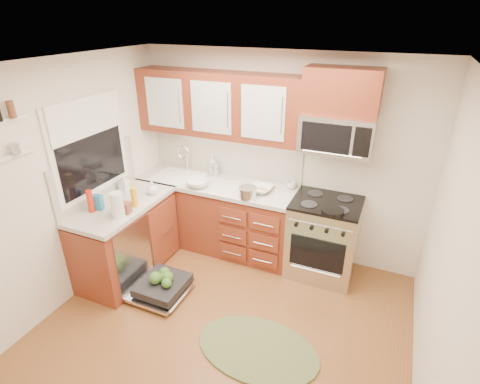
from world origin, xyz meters
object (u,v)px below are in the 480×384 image
at_px(dishwasher, 160,287).
at_px(bowl_a, 260,189).
at_px(upper_cabinets, 218,105).
at_px(skillet, 333,212).
at_px(paper_towel_roll, 117,205).
at_px(bowl_b, 197,183).
at_px(rug, 258,349).
at_px(microwave, 337,134).
at_px(stock_pot, 248,192).
at_px(cutting_board, 263,187).
at_px(cup, 291,185).
at_px(sink, 179,185).
at_px(range, 323,238).

height_order(dishwasher, bowl_a, bowl_a).
relative_size(upper_cabinets, skillet, 8.80).
distance_m(upper_cabinets, dishwasher, 2.19).
height_order(paper_towel_roll, bowl_b, paper_towel_roll).
distance_m(upper_cabinets, skillet, 1.80).
distance_m(dishwasher, rug, 1.31).
distance_m(microwave, stock_pot, 1.17).
distance_m(microwave, cutting_board, 1.11).
xyz_separation_m(stock_pot, cup, (0.39, 0.43, -0.02)).
bearing_deg(sink, cutting_board, 6.58).
bearing_deg(cutting_board, range, -8.50).
bearing_deg(stock_pot, microwave, 20.69).
bearing_deg(upper_cabinets, dishwasher, -96.04).
height_order(microwave, stock_pot, microwave).
xyz_separation_m(paper_towel_roll, cup, (1.45, 1.39, -0.09)).
relative_size(skillet, cutting_board, 0.93).
distance_m(skillet, stock_pot, 0.98).
xyz_separation_m(microwave, sink, (-1.93, -0.13, -0.90)).
bearing_deg(bowl_b, cup, 20.46).
xyz_separation_m(range, sink, (-1.93, -0.01, 0.33)).
bearing_deg(skillet, stock_pot, 177.66).
xyz_separation_m(range, dishwasher, (-1.54, -1.13, -0.38)).
height_order(sink, rug, sink).
xyz_separation_m(range, skillet, (0.11, -0.25, 0.50)).
bearing_deg(dishwasher, microwave, 39.07).
distance_m(sink, rug, 2.32).
bearing_deg(cutting_board, stock_pot, -102.15).
distance_m(sink, skillet, 2.06).
height_order(range, skillet, skillet).
xyz_separation_m(upper_cabinets, skillet, (1.51, -0.40, -0.90)).
height_order(upper_cabinets, bowl_a, upper_cabinets).
bearing_deg(range, upper_cabinets, 174.11).
xyz_separation_m(skillet, bowl_b, (-1.66, 0.07, -0.00)).
xyz_separation_m(range, cutting_board, (-0.80, 0.12, 0.46)).
bearing_deg(skillet, rug, -107.79).
bearing_deg(sink, microwave, 3.85).
bearing_deg(bowl_a, cutting_board, 93.38).
distance_m(paper_towel_roll, bowl_b, 1.06).
height_order(upper_cabinets, range, upper_cabinets).
height_order(upper_cabinets, dishwasher, upper_cabinets).
xyz_separation_m(upper_cabinets, sink, (-0.52, -0.16, -1.07)).
bearing_deg(microwave, upper_cabinets, 178.98).
xyz_separation_m(upper_cabinets, cup, (0.93, 0.07, -0.90)).
height_order(skillet, stock_pot, stock_pot).
distance_m(skillet, bowl_b, 1.66).
bearing_deg(paper_towel_roll, bowl_a, 45.52).
height_order(rug, stock_pot, stock_pot).
height_order(skillet, cutting_board, skillet).
xyz_separation_m(microwave, paper_towel_roll, (-1.93, -1.29, -0.64)).
bearing_deg(rug, upper_cabinets, 126.09).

